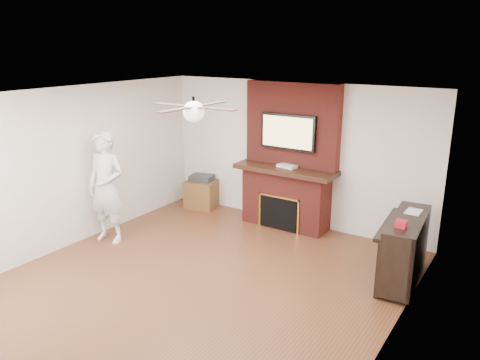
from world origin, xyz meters
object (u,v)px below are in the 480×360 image
Objects in this scene: fireplace at (288,171)px; person at (106,187)px; side_table at (202,192)px; piano at (405,248)px.

fireplace reaches higher than person.
person is at bearing -110.76° from side_table.
fireplace is at bearing 152.28° from piano.
side_table is at bearing 74.09° from person.
person reaches higher than side_table.
fireplace is at bearing -11.82° from side_table.
fireplace is 3.70× the size of side_table.
person is 1.28× the size of piano.
piano reaches higher than side_table.
piano is at bearing -23.00° from fireplace.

